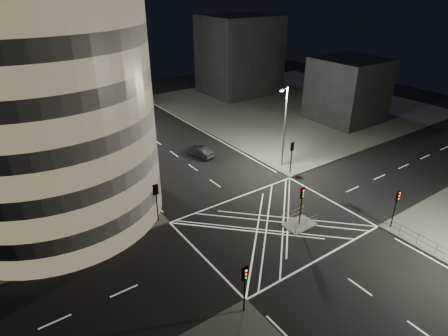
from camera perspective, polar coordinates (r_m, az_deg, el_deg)
ground at (r=36.74m, az=7.45°, el=-8.56°), size 120.00×120.00×0.00m
sidewalk_far_right at (r=72.79m, az=10.43°, el=9.49°), size 42.00×42.00×0.15m
central_island at (r=37.04m, az=11.35°, el=-8.45°), size 3.00×2.00×0.15m
building_right_far at (r=78.62m, az=2.35°, el=16.85°), size 14.00×12.00×15.00m
building_right_near at (r=65.29m, az=18.31°, el=11.26°), size 10.00×10.00×10.00m
building_far_end at (r=82.32m, az=-23.73°, el=16.14°), size 18.00×8.00×18.00m
tree_a at (r=36.35m, az=-14.42°, el=-1.26°), size 4.36×4.36×6.91m
tree_b at (r=41.54m, az=-17.51°, el=1.92°), size 4.28×4.28×6.85m
tree_c at (r=47.07m, az=-19.83°, el=3.92°), size 3.69×3.69×6.09m
tree_d at (r=52.15m, az=-21.99°, el=7.32°), size 4.68×4.68×8.02m
tree_e at (r=58.22m, az=-23.27°, el=7.38°), size 3.66×3.66×5.89m
traffic_signal_fl at (r=35.86m, az=-10.30°, el=-4.21°), size 0.55×0.22×4.00m
traffic_signal_nl at (r=26.40m, az=3.17°, el=-16.81°), size 0.55×0.22×4.00m
traffic_signal_fr at (r=44.96m, az=10.29°, el=2.43°), size 0.55×0.22×4.00m
traffic_signal_nr at (r=37.85m, az=24.79°, el=-4.70°), size 0.55×0.22×4.00m
traffic_signal_island at (r=35.50m, az=11.76°, el=-4.69°), size 0.55×0.22×4.00m
street_lamp_left_near at (r=38.80m, az=-14.79°, el=2.17°), size 1.25×0.25×10.00m
street_lamp_left_far at (r=55.15m, az=-21.76°, el=8.44°), size 1.25×0.25×10.00m
street_lamp_right_far at (r=45.84m, az=9.20°, el=6.54°), size 1.25×0.25×10.00m
railing_near_right at (r=36.85m, az=30.74°, el=-11.23°), size 0.06×11.70×1.10m
railing_island_south at (r=36.20m, az=12.46°, el=-8.28°), size 2.80×0.06×1.10m
railing_island_north at (r=37.19m, az=10.45°, el=-7.03°), size 2.80×0.06×1.10m
sedan at (r=49.82m, az=-3.77°, el=2.50°), size 2.46×4.49×1.40m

